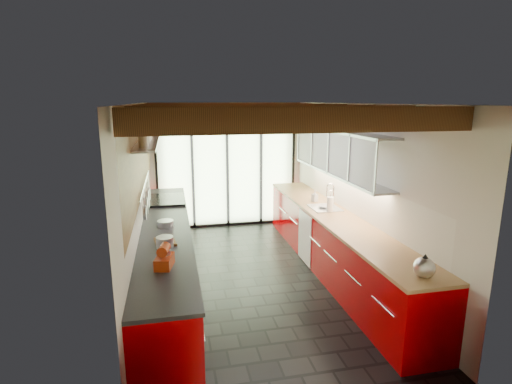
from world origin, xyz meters
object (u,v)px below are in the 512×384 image
Objects in this scene: stand_mixer at (164,258)px; bowl at (325,207)px; paper_towel at (330,205)px; soap_bottle at (315,196)px; kettle at (424,266)px.

bowl is (2.54, 1.86, -0.08)m from stand_mixer.
paper_towel reaches higher than soap_bottle.
soap_bottle is at bearing 90.00° from bowl.
bowl is (0.00, -0.46, -0.07)m from soap_bottle.
bowl is (-0.00, 2.65, -0.08)m from kettle.
kettle is 0.97× the size of paper_towel.
paper_towel is 0.69m from soap_bottle.
paper_towel is (-0.00, 2.43, 0.01)m from kettle.
kettle is at bearing -90.00° from bowl.
bowl is (0.00, 0.22, -0.09)m from paper_towel.
kettle is 2.65m from bowl.
bowl is at bearing 36.21° from stand_mixer.
stand_mixer is 1.12× the size of kettle.
paper_towel is at bearing -90.00° from soap_bottle.
bowl is at bearing -90.00° from soap_bottle.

